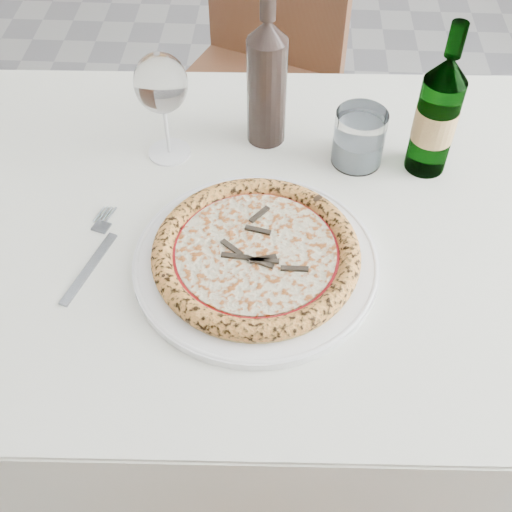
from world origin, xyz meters
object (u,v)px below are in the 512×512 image
object	(u,v)px
dining_table	(259,255)
pizza	(256,253)
wine_glass	(161,85)
wine_bottle	(267,81)
tumbler	(359,141)
chair_far	(262,55)
plate	(256,261)
beer_bottle	(437,115)

from	to	relation	value
dining_table	pizza	world-z (taller)	pizza
wine_glass	wine_bottle	distance (m)	0.18
tumbler	wine_bottle	xyz separation A→B (m)	(-0.16, 0.05, 0.08)
tumbler	chair_far	bearing A→B (deg)	106.01
plate	chair_far	bearing A→B (deg)	92.18
chair_far	beer_bottle	bearing A→B (deg)	-65.65
chair_far	wine_glass	world-z (taller)	wine_glass
chair_far	wine_bottle	xyz separation A→B (m)	(0.04, -0.63, 0.34)
tumbler	beer_bottle	xyz separation A→B (m)	(0.12, -0.01, 0.06)
pizza	tumbler	bearing A→B (deg)	57.01
chair_far	beer_bottle	distance (m)	0.83
tumbler	wine_bottle	distance (m)	0.18
dining_table	chair_far	distance (m)	0.84
chair_far	plate	bearing A→B (deg)	-87.82
pizza	tumbler	distance (m)	0.30
wine_glass	wine_bottle	size ratio (longest dim) A/B	0.70
chair_far	tumbler	size ratio (longest dim) A/B	9.52
tumbler	wine_bottle	bearing A→B (deg)	161.03
wine_bottle	plate	bearing A→B (deg)	-90.32
wine_bottle	chair_far	bearing A→B (deg)	93.38
plate	wine_bottle	world-z (taller)	wine_bottle
chair_far	pizza	xyz separation A→B (m)	(0.04, -0.93, 0.25)
dining_table	wine_bottle	size ratio (longest dim) A/B	5.07
chair_far	tumbler	xyz separation A→B (m)	(0.20, -0.68, 0.27)
wine_glass	beer_bottle	distance (m)	0.44
tumbler	wine_bottle	world-z (taller)	wine_bottle
pizza	chair_far	bearing A→B (deg)	92.18
pizza	wine_bottle	size ratio (longest dim) A/B	1.11
wine_glass	tumbler	size ratio (longest dim) A/B	1.99
dining_table	pizza	bearing A→B (deg)	-90.00
pizza	wine_bottle	xyz separation A→B (m)	(0.00, 0.30, 0.09)
beer_bottle	wine_bottle	distance (m)	0.28
chair_far	wine_bottle	world-z (taller)	wine_bottle
dining_table	beer_bottle	world-z (taller)	beer_bottle
chair_far	wine_glass	size ratio (longest dim) A/B	4.79
tumbler	beer_bottle	distance (m)	0.13
pizza	wine_bottle	distance (m)	0.32
chair_far	pizza	size ratio (longest dim) A/B	3.02
wine_glass	pizza	bearing A→B (deg)	-56.32
pizza	dining_table	bearing A→B (deg)	90.00
beer_bottle	tumbler	bearing A→B (deg)	175.88
pizza	beer_bottle	world-z (taller)	beer_bottle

